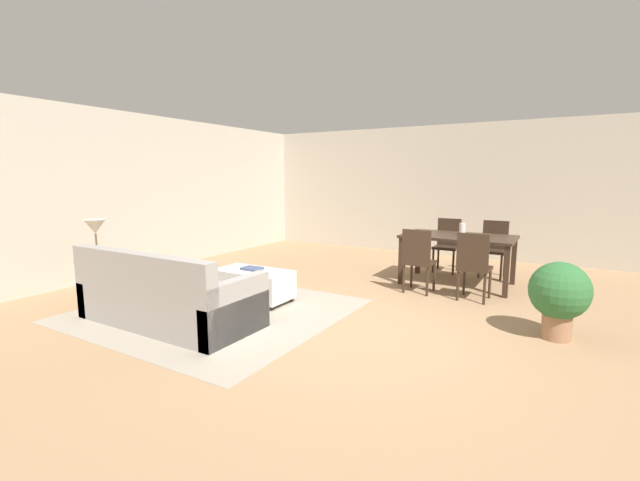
{
  "coord_description": "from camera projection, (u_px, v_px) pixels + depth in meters",
  "views": [
    {
      "loc": [
        1.92,
        -3.99,
        1.64
      ],
      "look_at": [
        -1.33,
        1.49,
        0.68
      ],
      "focal_mm": 23.7,
      "sensor_mm": 36.0,
      "label": 1
    }
  ],
  "objects": [
    {
      "name": "side_table",
      "position": [
        98.0,
        269.0,
        5.45
      ],
      "size": [
        0.4,
        0.4,
        0.58
      ],
      "color": "olive",
      "rests_on": "ground_plane"
    },
    {
      "name": "book_on_ottoman",
      "position": [
        252.0,
        269.0,
        5.61
      ],
      "size": [
        0.26,
        0.21,
        0.03
      ],
      "primitive_type": "cube",
      "rotation": [
        0.0,
        0.0,
        0.02
      ],
      "color": "#3F4C72",
      "rests_on": "ottoman_table"
    },
    {
      "name": "dining_chair_near_right",
      "position": [
        474.0,
        263.0,
        5.56
      ],
      "size": [
        0.41,
        0.41,
        0.92
      ],
      "color": "#332319",
      "rests_on": "ground_plane"
    },
    {
      "name": "table_lamp",
      "position": [
        95.0,
        228.0,
        5.37
      ],
      "size": [
        0.26,
        0.26,
        0.53
      ],
      "color": "brown",
      "rests_on": "side_table"
    },
    {
      "name": "dining_chair_near_left",
      "position": [
        418.0,
        257.0,
        5.95
      ],
      "size": [
        0.4,
        0.4,
        0.92
      ],
      "color": "#332319",
      "rests_on": "ground_plane"
    },
    {
      "name": "area_rug",
      "position": [
        216.0,
        310.0,
        5.24
      ],
      "size": [
        3.0,
        2.8,
        0.01
      ],
      "primitive_type": "cube",
      "color": "gray",
      "rests_on": "ground_plane"
    },
    {
      "name": "dining_chair_far_left",
      "position": [
        447.0,
        242.0,
        7.35
      ],
      "size": [
        0.4,
        0.4,
        0.92
      ],
      "color": "#332319",
      "rests_on": "ground_plane"
    },
    {
      "name": "potted_plant",
      "position": [
        559.0,
        294.0,
        4.26
      ],
      "size": [
        0.58,
        0.58,
        0.8
      ],
      "color": "#996B4C",
      "rests_on": "ground_plane"
    },
    {
      "name": "wall_left",
      "position": [
        128.0,
        194.0,
        7.1
      ],
      "size": [
        0.12,
        11.0,
        2.7
      ],
      "primitive_type": "cube",
      "color": "#BCB2A0",
      "rests_on": "ground_plane"
    },
    {
      "name": "wall_back",
      "position": [
        463.0,
        191.0,
        8.66
      ],
      "size": [
        9.0,
        0.12,
        2.7
      ],
      "primitive_type": "cube",
      "color": "#BCB2A0",
      "rests_on": "ground_plane"
    },
    {
      "name": "ground_plane",
      "position": [
        355.0,
        329.0,
        4.6
      ],
      "size": [
        10.8,
        10.8,
        0.0
      ],
      "primitive_type": "plane",
      "color": "#9E7A56"
    },
    {
      "name": "dining_table",
      "position": [
        458.0,
        241.0,
        6.43
      ],
      "size": [
        1.62,
        0.96,
        0.76
      ],
      "color": "#332319",
      "rests_on": "ground_plane"
    },
    {
      "name": "couch",
      "position": [
        166.0,
        299.0,
        4.75
      ],
      "size": [
        2.11,
        0.92,
        0.86
      ],
      "color": "gray",
      "rests_on": "ground_plane"
    },
    {
      "name": "dining_chair_far_right",
      "position": [
        494.0,
        245.0,
        6.99
      ],
      "size": [
        0.41,
        0.41,
        0.92
      ],
      "color": "#332319",
      "rests_on": "ground_plane"
    },
    {
      "name": "vase_centerpiece",
      "position": [
        462.0,
        229.0,
        6.41
      ],
      "size": [
        0.09,
        0.09,
        0.19
      ],
      "primitive_type": "cylinder",
      "color": "silver",
      "rests_on": "dining_table"
    },
    {
      "name": "ottoman_table",
      "position": [
        253.0,
        283.0,
        5.61
      ],
      "size": [
        1.02,
        0.54,
        0.42
      ],
      "color": "silver",
      "rests_on": "ground_plane"
    }
  ]
}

